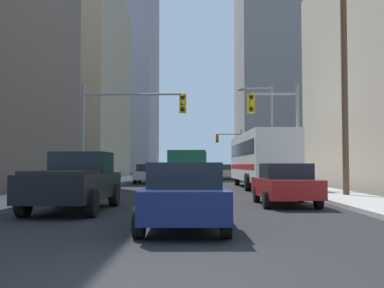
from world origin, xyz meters
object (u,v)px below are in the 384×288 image
at_px(sedan_navy, 185,195).
at_px(sedan_red, 285,184).
at_px(sedan_silver, 148,174).
at_px(sedan_beige, 228,172).
at_px(city_bus, 261,158).
at_px(traffic_signal_near_right, 276,119).
at_px(traffic_signal_near_left, 129,117).
at_px(pickup_truck_black, 75,182).
at_px(cargo_van_green, 189,168).
at_px(traffic_signal_far_right, 230,145).

distance_m(sedan_navy, sedan_red, 7.16).
relative_size(sedan_silver, sedan_beige, 1.00).
relative_size(sedan_navy, sedan_beige, 1.00).
relative_size(city_bus, traffic_signal_near_right, 1.93).
relative_size(sedan_silver, traffic_signal_near_left, 0.71).
height_order(sedan_silver, sedan_beige, same).
distance_m(pickup_truck_black, traffic_signal_near_right, 13.80).
xyz_separation_m(cargo_van_green, traffic_signal_far_right, (4.65, 32.00, 2.73)).
relative_size(cargo_van_green, traffic_signal_far_right, 0.88).
relative_size(city_bus, traffic_signal_near_left, 1.93).
bearing_deg(sedan_red, traffic_signal_near_right, 82.22).
height_order(pickup_truck_black, traffic_signal_near_left, traffic_signal_near_left).
xyz_separation_m(sedan_red, traffic_signal_far_right, (0.94, 42.01, 3.25)).
height_order(sedan_navy, traffic_signal_far_right, traffic_signal_far_right).
height_order(sedan_red, traffic_signal_near_right, traffic_signal_near_right).
height_order(city_bus, sedan_silver, city_bus).
xyz_separation_m(pickup_truck_black, traffic_signal_near_left, (0.10, 10.62, 3.20)).
height_order(traffic_signal_near_right, traffic_signal_far_right, same).
bearing_deg(cargo_van_green, sedan_red, -69.67).
bearing_deg(traffic_signal_near_right, city_bus, 95.47).
bearing_deg(sedan_navy, traffic_signal_near_left, 103.37).
xyz_separation_m(sedan_silver, sedan_beige, (7.03, 11.19, 0.00)).
distance_m(city_bus, pickup_truck_black, 16.49).
bearing_deg(traffic_signal_near_left, sedan_beige, 72.80).
bearing_deg(sedan_silver, traffic_signal_near_right, -53.24).
relative_size(cargo_van_green, sedan_silver, 1.24).
relative_size(pickup_truck_black, sedan_navy, 1.28).
bearing_deg(sedan_navy, sedan_beige, 84.82).
xyz_separation_m(pickup_truck_black, sedan_silver, (-0.03, 21.73, -0.16)).
relative_size(cargo_van_green, traffic_signal_near_right, 0.88).
distance_m(city_bus, sedan_beige, 18.53).
bearing_deg(pickup_truck_black, cargo_van_green, 74.32).
height_order(pickup_truck_black, sedan_navy, pickup_truck_black).
height_order(pickup_truck_black, sedan_red, pickup_truck_black).
height_order(sedan_silver, traffic_signal_near_left, traffic_signal_near_left).
bearing_deg(sedan_red, sedan_silver, 109.91).
bearing_deg(sedan_silver, sedan_beige, 57.85).
distance_m(traffic_signal_near_left, traffic_signal_near_right, 8.16).
bearing_deg(traffic_signal_near_left, sedan_silver, 90.69).
bearing_deg(sedan_silver, cargo_van_green, -70.53).
distance_m(city_bus, sedan_navy, 19.19).
xyz_separation_m(pickup_truck_black, traffic_signal_far_right, (8.03, 44.05, 3.09)).
height_order(pickup_truck_black, sedan_silver, pickup_truck_black).
relative_size(traffic_signal_near_left, traffic_signal_near_right, 1.00).
height_order(cargo_van_green, sedan_beige, cargo_van_green).
distance_m(pickup_truck_black, traffic_signal_far_right, 44.89).
bearing_deg(sedan_navy, traffic_signal_near_right, 72.66).
bearing_deg(traffic_signal_near_left, city_bus, 26.12).
bearing_deg(cargo_van_green, sedan_beige, 80.17).
xyz_separation_m(sedan_silver, traffic_signal_near_left, (0.13, -11.10, 3.36)).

